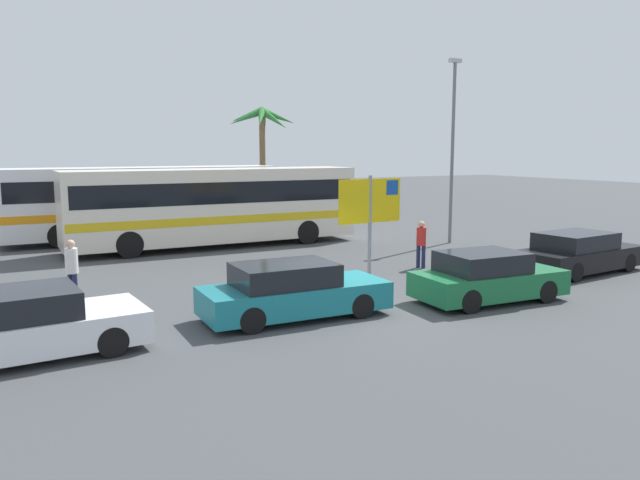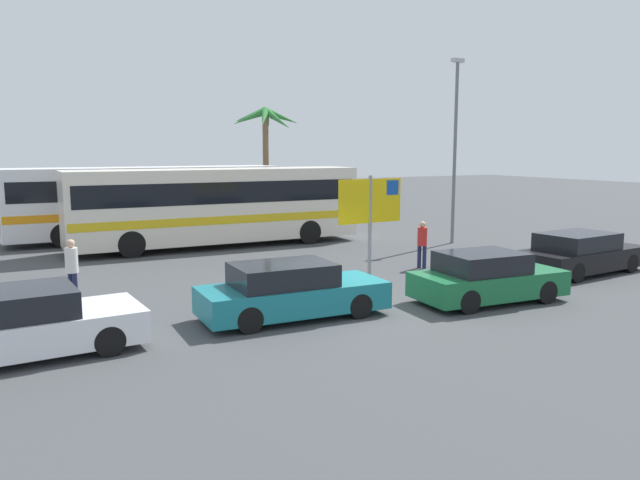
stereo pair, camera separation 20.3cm
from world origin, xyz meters
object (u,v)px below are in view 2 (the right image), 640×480
Objects in this scene: car_green at (487,278)px; car_white at (25,324)px; bus_front_coach at (217,203)px; pedestrian_near_sign at (422,241)px; pedestrian_crossing_lot at (72,266)px; bus_rear_coach at (148,199)px; car_teal at (290,291)px; ferry_sign at (371,205)px; car_black at (580,254)px.

car_white is (-10.87, 0.82, 0.00)m from car_green.
pedestrian_near_sign is at bearing -58.83° from bus_front_coach.
bus_rear_coach is at bearing -139.62° from pedestrian_crossing_lot.
ferry_sign is at bearing 34.62° from car_teal.
bus_rear_coach is at bearing 65.83° from car_white.
bus_front_coach is 1.00× the size of bus_rear_coach.
car_black is 1.09× the size of car_white.
ferry_sign is 1.90× the size of pedestrian_crossing_lot.
car_green is at bearing 125.23° from pedestrian_crossing_lot.
car_teal is 7.38m from pedestrian_near_sign.
car_black is (5.29, 1.47, 0.00)m from car_green.
car_white is at bearing 176.90° from car_black.
bus_rear_coach is 16.71m from car_green.
bus_rear_coach is (-2.01, 3.65, 0.00)m from bus_front_coach.
pedestrian_near_sign reaches higher than car_white.
car_teal and car_black have the same top height.
pedestrian_crossing_lot is 10.90m from pedestrian_near_sign.
ferry_sign is 9.96m from car_white.
car_black is at bearing -53.35° from bus_rear_coach.
ferry_sign is at bearing 11.45° from car_white.
pedestrian_near_sign is (-4.01, 3.02, 0.29)m from car_black.
car_green is 10.90m from car_white.
pedestrian_near_sign reaches higher than car_black.
bus_rear_coach is 2.71× the size of car_white.
pedestrian_near_sign is (2.68, 1.06, -1.40)m from ferry_sign.
ferry_sign is (3.96, -12.35, 0.54)m from bus_rear_coach.
bus_rear_coach reaches higher than car_teal.
car_teal is 2.81× the size of pedestrian_near_sign.
car_teal is 10.49m from car_black.
bus_rear_coach reaches higher than car_black.
car_green is at bearing -71.44° from ferry_sign.
bus_rear_coach is at bearing 104.04° from ferry_sign.
bus_rear_coach is at bearing 111.87° from car_green.
car_black is at bearing -20.05° from ferry_sign.
bus_rear_coach is 11.86m from pedestrian_crossing_lot.
car_white is at bearing 178.78° from car_green.
pedestrian_near_sign is at bearing 77.29° from car_green.
bus_front_coach and bus_rear_coach have the same top height.
car_white is (-5.51, -14.96, -1.15)m from bus_rear_coach.
car_green is 4.68m from pedestrian_near_sign.
car_teal and car_white have the same top height.
ferry_sign reaches higher than pedestrian_near_sign.
car_black is at bearing 139.09° from pedestrian_crossing_lot.
car_green is at bearing 38.32° from pedestrian_near_sign.
car_teal is (-3.79, -2.48, -1.69)m from ferry_sign.
pedestrian_near_sign is at bearing -59.57° from bus_rear_coach.
bus_front_coach is 9.72m from pedestrian_crossing_lot.
ferry_sign reaches higher than car_teal.
bus_rear_coach is 7.42× the size of pedestrian_near_sign.
car_teal is 5.85m from pedestrian_crossing_lot.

